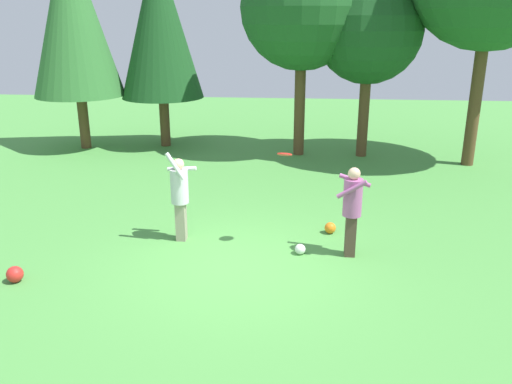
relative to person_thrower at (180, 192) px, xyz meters
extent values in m
plane|color=#4C9342|center=(1.26, -1.04, -0.99)|extent=(40.00, 40.00, 0.00)
cube|color=gray|center=(0.00, 0.00, -0.60)|extent=(0.19, 0.22, 0.77)
cylinder|color=silver|center=(0.00, 0.00, 0.12)|extent=(0.34, 0.34, 0.67)
sphere|color=beige|center=(0.00, 0.00, 0.56)|extent=(0.22, 0.22, 0.22)
cylinder|color=silver|center=(0.02, 0.20, 0.41)|extent=(0.58, 0.13, 0.12)
cylinder|color=silver|center=(-0.02, -0.20, 0.58)|extent=(0.38, 0.11, 0.52)
cube|color=#4C382D|center=(3.24, -0.43, -0.59)|extent=(0.19, 0.22, 0.79)
cylinder|color=#A85693|center=(3.24, -0.43, 0.14)|extent=(0.34, 0.34, 0.68)
sphere|color=beige|center=(3.24, -0.43, 0.59)|extent=(0.22, 0.22, 0.22)
cylinder|color=#A85693|center=(3.20, -0.62, 0.36)|extent=(0.53, 0.19, 0.39)
cylinder|color=#A85693|center=(3.29, -0.23, 0.40)|extent=(0.59, 0.20, 0.23)
cylinder|color=red|center=(2.01, -0.16, 0.84)|extent=(0.30, 0.29, 0.12)
sphere|color=white|center=(2.34, -0.47, -0.89)|extent=(0.20, 0.20, 0.20)
sphere|color=red|center=(-2.37, -1.96, -0.85)|extent=(0.28, 0.28, 0.28)
sphere|color=orange|center=(2.93, 0.57, -0.87)|extent=(0.23, 0.23, 0.23)
cylinder|color=brown|center=(7.24, 6.18, 1.09)|extent=(0.35, 0.35, 4.16)
cylinder|color=brown|center=(-4.89, 7.22, 0.60)|extent=(0.33, 0.33, 3.16)
cone|color=#337033|center=(-4.89, 7.22, 3.29)|extent=(2.85, 2.85, 5.06)
cylinder|color=brown|center=(2.22, 6.98, 0.69)|extent=(0.33, 0.33, 3.35)
sphere|color=#1E5123|center=(2.22, 6.98, 3.46)|extent=(3.68, 3.68, 3.68)
cylinder|color=brown|center=(4.20, 6.97, 0.45)|extent=(0.33, 0.33, 2.86)
sphere|color=#19471E|center=(4.20, 6.97, 2.82)|extent=(3.15, 3.15, 3.15)
cylinder|color=brown|center=(-2.30, 7.76, 0.50)|extent=(0.33, 0.33, 2.97)
cone|color=#19471E|center=(-2.30, 7.76, 3.03)|extent=(2.68, 2.68, 4.76)
camera|label=1|loc=(2.30, -9.36, 3.21)|focal=36.76mm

